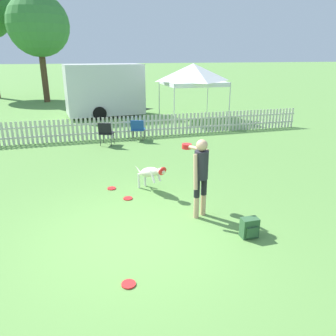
% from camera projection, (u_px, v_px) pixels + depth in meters
% --- Properties ---
extents(ground_plane, '(240.00, 240.00, 0.00)m').
position_uv_depth(ground_plane, '(134.00, 238.00, 5.96)').
color(ground_plane, '#5B8C42').
extents(handler_person, '(0.41, 1.07, 1.63)m').
position_uv_depth(handler_person, '(200.00, 169.00, 6.48)').
color(handler_person, tan).
rests_on(handler_person, ground_plane).
extents(leaping_dog, '(0.60, 1.14, 0.75)m').
position_uv_depth(leaping_dog, '(150.00, 173.00, 7.85)').
color(leaping_dog, beige).
rests_on(leaping_dog, ground_plane).
extents(frisbee_near_handler, '(0.21, 0.21, 0.02)m').
position_uv_depth(frisbee_near_handler, '(112.00, 188.00, 8.14)').
color(frisbee_near_handler, red).
rests_on(frisbee_near_handler, ground_plane).
extents(frisbee_near_dog, '(0.21, 0.21, 0.02)m').
position_uv_depth(frisbee_near_dog, '(129.00, 284.00, 4.75)').
color(frisbee_near_dog, red).
rests_on(frisbee_near_dog, ground_plane).
extents(frisbee_midfield, '(0.21, 0.21, 0.02)m').
position_uv_depth(frisbee_midfield, '(128.00, 198.00, 7.57)').
color(frisbee_midfield, red).
rests_on(frisbee_midfield, ground_plane).
extents(backpack_on_grass, '(0.31, 0.23, 0.37)m').
position_uv_depth(backpack_on_grass, '(250.00, 228.00, 5.95)').
color(backpack_on_grass, '#2D5633').
rests_on(backpack_on_grass, ground_plane).
extents(picket_fence, '(17.52, 0.04, 0.86)m').
position_uv_depth(picket_fence, '(99.00, 129.00, 12.71)').
color(picket_fence, beige).
rests_on(picket_fence, ground_plane).
extents(folding_chair_blue_left, '(0.63, 0.64, 0.86)m').
position_uv_depth(folding_chair_blue_left, '(106.00, 132.00, 11.85)').
color(folding_chair_blue_left, '#333338').
rests_on(folding_chair_blue_left, ground_plane).
extents(folding_chair_center, '(0.64, 0.65, 0.81)m').
position_uv_depth(folding_chair_center, '(138.00, 128.00, 12.56)').
color(folding_chair_center, '#333338').
rests_on(folding_chair_center, ground_plane).
extents(canopy_tent_main, '(2.79, 2.79, 2.75)m').
position_uv_depth(canopy_tent_main, '(193.00, 74.00, 16.00)').
color(canopy_tent_main, silver).
rests_on(canopy_tent_main, ground_plane).
extents(equipment_trailer, '(4.80, 2.39, 2.69)m').
position_uv_depth(equipment_trailer, '(104.00, 90.00, 17.19)').
color(equipment_trailer, silver).
rests_on(equipment_trailer, ground_plane).
extents(tree_right_grove, '(4.00, 4.00, 6.97)m').
position_uv_depth(tree_right_grove, '(38.00, 26.00, 21.40)').
color(tree_right_grove, '#4C3823').
rests_on(tree_right_grove, ground_plane).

